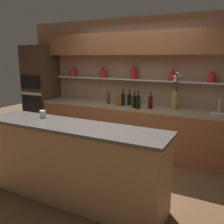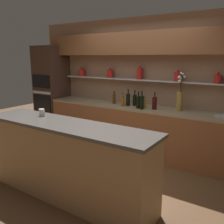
{
  "view_description": "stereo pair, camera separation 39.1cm",
  "coord_description": "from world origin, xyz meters",
  "px_view_note": "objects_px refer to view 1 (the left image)",
  "views": [
    {
      "loc": [
        1.84,
        -3.12,
        1.84
      ],
      "look_at": [
        0.08,
        0.27,
        1.0
      ],
      "focal_mm": 40.0,
      "sensor_mm": 36.0,
      "label": 1
    },
    {
      "loc": [
        2.18,
        -2.92,
        1.84
      ],
      "look_at": [
        0.08,
        0.27,
        1.0
      ],
      "focal_mm": 40.0,
      "sensor_mm": 36.0,
      "label": 2
    }
  ],
  "objects_px": {
    "flower_vase": "(175,97)",
    "bottle_wine_7": "(138,102)",
    "bottle_wine_3": "(129,99)",
    "bottle_spirit_1": "(108,98)",
    "bottle_oil_2": "(117,100)",
    "oven_tower": "(41,92)",
    "bottle_sauce_4": "(118,102)",
    "bottle_wine_0": "(123,99)",
    "bottle_wine_5": "(150,102)",
    "bottle_wine_8": "(134,102)",
    "sink_fixture": "(218,113)",
    "bottle_oil_6": "(140,103)",
    "coffee_mug": "(43,114)"
  },
  "relations": [
    {
      "from": "oven_tower",
      "to": "sink_fixture",
      "type": "relative_size",
      "value": 7.85
    },
    {
      "from": "bottle_wine_0",
      "to": "bottle_spirit_1",
      "type": "bearing_deg",
      "value": 172.99
    },
    {
      "from": "bottle_wine_5",
      "to": "bottle_oil_6",
      "type": "relative_size",
      "value": 1.49
    },
    {
      "from": "bottle_wine_5",
      "to": "bottle_wine_7",
      "type": "relative_size",
      "value": 0.94
    },
    {
      "from": "bottle_spirit_1",
      "to": "bottle_sauce_4",
      "type": "bearing_deg",
      "value": -24.27
    },
    {
      "from": "bottle_wine_3",
      "to": "bottle_oil_6",
      "type": "bearing_deg",
      "value": -26.42
    },
    {
      "from": "bottle_sauce_4",
      "to": "oven_tower",
      "type": "bearing_deg",
      "value": 176.93
    },
    {
      "from": "bottle_wine_7",
      "to": "bottle_wine_3",
      "type": "bearing_deg",
      "value": 138.16
    },
    {
      "from": "bottle_spirit_1",
      "to": "bottle_oil_2",
      "type": "relative_size",
      "value": 1.05
    },
    {
      "from": "bottle_oil_2",
      "to": "oven_tower",
      "type": "bearing_deg",
      "value": 178.75
    },
    {
      "from": "bottle_wine_5",
      "to": "bottle_oil_6",
      "type": "bearing_deg",
      "value": -179.19
    },
    {
      "from": "flower_vase",
      "to": "coffee_mug",
      "type": "height_order",
      "value": "flower_vase"
    },
    {
      "from": "bottle_spirit_1",
      "to": "bottle_oil_6",
      "type": "height_order",
      "value": "bottle_spirit_1"
    },
    {
      "from": "bottle_oil_2",
      "to": "bottle_wine_5",
      "type": "relative_size",
      "value": 0.77
    },
    {
      "from": "bottle_sauce_4",
      "to": "bottle_wine_3",
      "type": "bearing_deg",
      "value": 49.75
    },
    {
      "from": "bottle_spirit_1",
      "to": "bottle_sauce_4",
      "type": "xyz_separation_m",
      "value": [
        0.28,
        -0.13,
        -0.03
      ]
    },
    {
      "from": "sink_fixture",
      "to": "bottle_wine_7",
      "type": "height_order",
      "value": "bottle_wine_7"
    },
    {
      "from": "bottle_wine_0",
      "to": "bottle_wine_8",
      "type": "distance_m",
      "value": 0.3
    },
    {
      "from": "oven_tower",
      "to": "bottle_wine_3",
      "type": "relative_size",
      "value": 6.96
    },
    {
      "from": "oven_tower",
      "to": "bottle_spirit_1",
      "type": "height_order",
      "value": "oven_tower"
    },
    {
      "from": "bottle_spirit_1",
      "to": "bottle_oil_2",
      "type": "distance_m",
      "value": 0.24
    },
    {
      "from": "flower_vase",
      "to": "bottle_spirit_1",
      "type": "height_order",
      "value": "flower_vase"
    },
    {
      "from": "bottle_wine_5",
      "to": "bottle_wine_3",
      "type": "bearing_deg",
      "value": 164.25
    },
    {
      "from": "oven_tower",
      "to": "bottle_oil_2",
      "type": "distance_m",
      "value": 2.0
    },
    {
      "from": "bottle_sauce_4",
      "to": "bottle_wine_5",
      "type": "distance_m",
      "value": 0.63
    },
    {
      "from": "sink_fixture",
      "to": "bottle_oil_6",
      "type": "relative_size",
      "value": 1.27
    },
    {
      "from": "flower_vase",
      "to": "bottle_wine_7",
      "type": "distance_m",
      "value": 0.66
    },
    {
      "from": "bottle_wine_0",
      "to": "bottle_wine_3",
      "type": "relative_size",
      "value": 1.08
    },
    {
      "from": "bottle_spirit_1",
      "to": "bottle_oil_6",
      "type": "relative_size",
      "value": 1.2
    },
    {
      "from": "bottle_oil_2",
      "to": "bottle_wine_7",
      "type": "height_order",
      "value": "bottle_wine_7"
    },
    {
      "from": "bottle_wine_5",
      "to": "bottle_wine_8",
      "type": "xyz_separation_m",
      "value": [
        -0.29,
        -0.07,
        0.0
      ]
    },
    {
      "from": "flower_vase",
      "to": "bottle_sauce_4",
      "type": "height_order",
      "value": "flower_vase"
    },
    {
      "from": "bottle_wine_0",
      "to": "bottle_wine_5",
      "type": "height_order",
      "value": "bottle_wine_0"
    },
    {
      "from": "bottle_oil_2",
      "to": "bottle_wine_3",
      "type": "relative_size",
      "value": 0.8
    },
    {
      "from": "sink_fixture",
      "to": "bottle_wine_5",
      "type": "height_order",
      "value": "bottle_wine_5"
    },
    {
      "from": "bottle_wine_0",
      "to": "bottle_oil_6",
      "type": "xyz_separation_m",
      "value": [
        0.37,
        -0.04,
        -0.04
      ]
    },
    {
      "from": "oven_tower",
      "to": "bottle_sauce_4",
      "type": "relative_size",
      "value": 11.25
    },
    {
      "from": "bottle_wine_0",
      "to": "bottle_wine_3",
      "type": "xyz_separation_m",
      "value": [
        0.09,
        0.1,
        -0.01
      ]
    },
    {
      "from": "flower_vase",
      "to": "bottle_wine_7",
      "type": "height_order",
      "value": "flower_vase"
    },
    {
      "from": "bottle_wine_0",
      "to": "oven_tower",
      "type": "bearing_deg",
      "value": 179.33
    },
    {
      "from": "flower_vase",
      "to": "bottle_wine_3",
      "type": "bearing_deg",
      "value": 179.66
    },
    {
      "from": "flower_vase",
      "to": "bottle_wine_5",
      "type": "relative_size",
      "value": 2.16
    },
    {
      "from": "bottle_oil_2",
      "to": "sink_fixture",
      "type": "bearing_deg",
      "value": 1.76
    },
    {
      "from": "flower_vase",
      "to": "bottle_wine_3",
      "type": "distance_m",
      "value": 0.89
    },
    {
      "from": "coffee_mug",
      "to": "bottle_wine_8",
      "type": "bearing_deg",
      "value": 67.8
    },
    {
      "from": "bottle_spirit_1",
      "to": "bottle_wine_3",
      "type": "relative_size",
      "value": 0.84
    },
    {
      "from": "oven_tower",
      "to": "bottle_sauce_4",
      "type": "bearing_deg",
      "value": -3.07
    },
    {
      "from": "oven_tower",
      "to": "bottle_wine_7",
      "type": "height_order",
      "value": "oven_tower"
    },
    {
      "from": "flower_vase",
      "to": "sink_fixture",
      "type": "bearing_deg",
      "value": -4.29
    },
    {
      "from": "flower_vase",
      "to": "bottle_spirit_1",
      "type": "bearing_deg",
      "value": -177.83
    }
  ]
}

